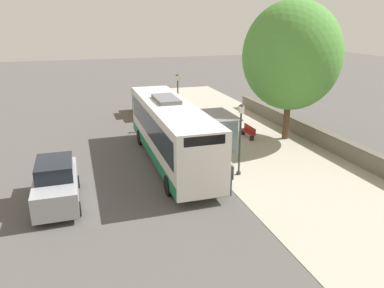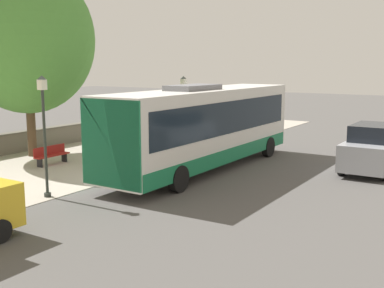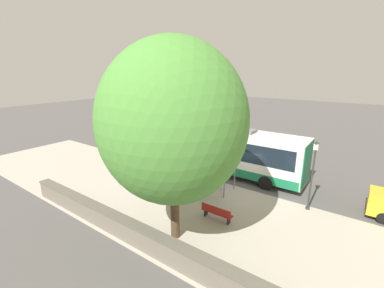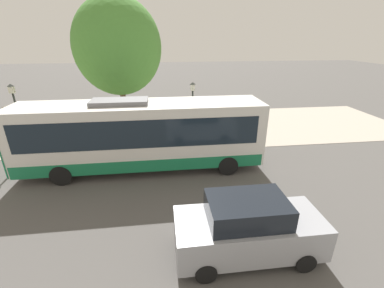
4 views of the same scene
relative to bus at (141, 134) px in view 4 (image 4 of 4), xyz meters
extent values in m
plane|color=#514F4C|center=(-1.95, -2.15, -1.95)|extent=(120.00, 120.00, 0.00)
cube|color=#ADA393|center=(-6.45, -2.15, -1.94)|extent=(9.00, 44.00, 0.02)
cube|color=#6B6356|center=(-10.50, -2.15, -1.44)|extent=(0.50, 20.00, 1.02)
cube|color=#5B5449|center=(-10.50, -2.15, -0.89)|extent=(0.60, 20.00, 0.08)
cube|color=silver|center=(0.00, 0.02, 0.05)|extent=(2.53, 12.24, 3.10)
cube|color=black|center=(0.00, 0.02, 0.46)|extent=(2.57, 11.26, 1.36)
cube|color=#197247|center=(0.00, 0.02, -1.19)|extent=(2.57, 11.99, 0.62)
cube|color=#197247|center=(0.00, -6.07, 0.05)|extent=(2.57, 0.06, 2.98)
cube|color=black|center=(0.00, 6.10, 1.29)|extent=(1.90, 0.08, 0.43)
cube|color=slate|center=(0.00, -0.90, 1.71)|extent=(1.26, 2.69, 0.22)
cylinder|color=black|center=(-1.18, 4.30, -1.45)|extent=(0.30, 1.00, 1.00)
cylinder|color=black|center=(1.18, 4.30, -1.45)|extent=(0.30, 1.00, 1.00)
cylinder|color=black|center=(-1.18, -3.78, -1.45)|extent=(0.30, 1.00, 1.00)
cylinder|color=black|center=(1.18, -3.78, -1.45)|extent=(0.30, 1.00, 1.00)
cylinder|color=slate|center=(-2.47, -2.00, -0.69)|extent=(0.08, 0.08, 2.52)
cylinder|color=slate|center=(-2.47, 1.10, -0.69)|extent=(0.08, 0.08, 2.52)
cylinder|color=slate|center=(-3.95, -2.00, -0.69)|extent=(0.08, 0.08, 2.52)
cylinder|color=slate|center=(-3.95, 1.10, -0.69)|extent=(0.08, 0.08, 2.52)
cube|color=slate|center=(-3.21, -0.45, 0.61)|extent=(1.78, 3.40, 0.08)
cube|color=silver|center=(-3.93, -0.45, -0.56)|extent=(0.03, 2.79, 2.01)
cylinder|color=#2D3347|center=(-1.66, 5.26, -1.52)|extent=(0.12, 0.12, 0.85)
cylinder|color=#2D3347|center=(-1.50, 5.26, -1.52)|extent=(0.12, 0.12, 0.85)
cube|color=#333338|center=(-1.58, 5.26, -0.75)|extent=(0.34, 0.22, 0.69)
sphere|color=tan|center=(-1.58, 5.26, -0.29)|extent=(0.23, 0.23, 0.23)
cube|color=maroon|center=(-6.45, -2.93, -1.50)|extent=(0.40, 1.83, 0.06)
cube|color=maroon|center=(-6.62, -2.93, -1.27)|extent=(0.04, 1.83, 0.40)
cube|color=black|center=(-6.45, -3.66, -1.72)|extent=(0.32, 0.06, 0.45)
cube|color=black|center=(-6.45, -2.20, -1.72)|extent=(0.32, 0.06, 0.45)
cylinder|color=#2D332D|center=(-3.10, 3.03, -1.87)|extent=(0.24, 0.24, 0.16)
cylinder|color=#2D332D|center=(-3.10, 3.03, -0.19)|extent=(0.10, 0.10, 3.52)
cube|color=silver|center=(-3.10, 3.03, 1.75)|extent=(0.24, 0.24, 0.35)
pyramid|color=#2D332D|center=(-3.10, 3.03, 1.99)|extent=(0.28, 0.28, 0.14)
cylinder|color=#2D332D|center=(-2.33, -6.81, -1.87)|extent=(0.24, 0.24, 0.16)
cylinder|color=#2D332D|center=(-2.33, -6.81, -0.07)|extent=(0.10, 0.10, 3.76)
cube|color=silver|center=(-2.33, -6.81, 1.98)|extent=(0.24, 0.24, 0.35)
pyramid|color=#2D332D|center=(-2.33, -6.81, 2.23)|extent=(0.28, 0.28, 0.14)
cylinder|color=brown|center=(-8.96, -1.99, 0.06)|extent=(0.44, 0.44, 4.01)
ellipsoid|color=#4C8C38|center=(-8.96, -1.99, 3.88)|extent=(6.61, 6.61, 7.27)
cube|color=#9EA0A8|center=(6.34, 3.62, -1.12)|extent=(1.87, 4.61, 1.11)
cube|color=black|center=(6.34, 3.51, -0.22)|extent=(1.59, 2.40, 0.69)
cylinder|color=black|center=(5.46, 5.12, -1.63)|extent=(0.22, 0.64, 0.64)
cylinder|color=black|center=(7.23, 5.12, -1.63)|extent=(0.22, 0.64, 0.64)
cylinder|color=black|center=(5.46, 2.12, -1.63)|extent=(0.22, 0.64, 0.64)
cylinder|color=black|center=(7.23, 2.12, -1.63)|extent=(0.22, 0.64, 0.64)
camera|label=1|loc=(5.05, 20.48, 6.27)|focal=35.00mm
camera|label=2|loc=(10.73, -17.88, 2.67)|focal=45.00mm
camera|label=3|loc=(-17.50, -9.07, 6.11)|focal=24.00mm
camera|label=4|loc=(12.47, 1.07, 4.61)|focal=24.00mm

